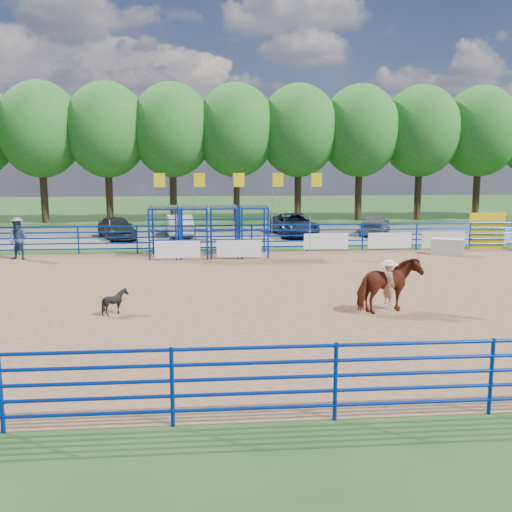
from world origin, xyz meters
The scene contains 14 objects.
ground centered at (0.00, 0.00, 0.00)m, with size 120.00×120.00×0.00m, color #2E5321.
arena_dirt centered at (0.00, 0.00, 0.01)m, with size 30.00×20.00×0.02m, color #936A49.
gravel_strip centered at (0.00, 17.00, 0.01)m, with size 40.00×10.00×0.01m, color slate.
announcer_table centered at (9.95, 8.17, 0.44)m, with size 1.58×0.74×0.84m, color silver.
horse_and_rider centered at (3.37, -2.65, 0.95)m, with size 2.28×1.61×2.34m.
calf centered at (-5.25, -2.10, 0.43)m, with size 0.65×0.74×0.81m, color black.
spectator_cowboy centered at (-11.56, 8.61, 1.03)m, with size 1.11×0.96×2.02m.
car_a centered at (-7.95, 15.95, 0.72)m, with size 1.68×4.18×1.42m, color black.
car_b centered at (-4.14, 16.78, 0.72)m, with size 1.50×4.30×1.42m, color #999CA2.
car_c centered at (3.29, 16.55, 0.73)m, with size 2.39×5.18×1.44m, color #151C36.
car_d centered at (8.72, 16.83, 0.64)m, with size 1.77×4.36×1.27m, color #575759.
perimeter_fence centered at (0.00, 0.00, 0.75)m, with size 30.10×20.10×1.50m.
chute_assembly centered at (-1.90, 8.84, 1.26)m, with size 19.32×2.41×4.20m.
treeline centered at (0.00, 26.00, 7.53)m, with size 56.40×6.40×11.24m.
Camera 1 is at (-2.32, -19.86, 4.78)m, focal length 40.00 mm.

